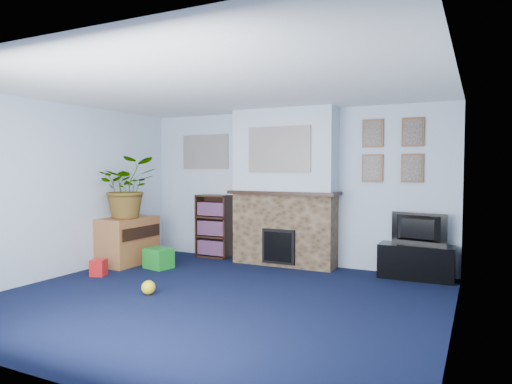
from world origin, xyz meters
The scene contains 26 objects.
floor centered at (0.00, 0.00, 0.00)m, with size 5.00×4.50×0.01m, color black.
ceiling centered at (0.00, 0.00, 2.40)m, with size 5.00×4.50×0.01m, color white.
wall_back centered at (0.00, 2.25, 1.20)m, with size 5.00×0.04×2.40m, color silver.
wall_front centered at (0.00, -2.25, 1.20)m, with size 5.00×0.04×2.40m, color silver.
wall_left centered at (-2.50, 0.00, 1.20)m, with size 0.04×4.50×2.40m, color silver.
wall_right centered at (2.50, 0.00, 1.20)m, with size 0.04×4.50×2.40m, color silver.
chimney_breast centered at (0.00, 2.05, 1.18)m, with size 1.72×0.50×2.40m.
collage_main centered at (0.00, 1.84, 1.78)m, with size 1.00×0.03×0.68m, color gray.
collage_left centered at (-1.55, 2.23, 1.78)m, with size 0.90×0.03×0.58m, color gray.
portrait_tl centered at (1.30, 2.23, 2.00)m, with size 0.30×0.03×0.40m, color brown.
portrait_tr centered at (1.85, 2.23, 2.00)m, with size 0.30×0.03×0.40m, color brown.
portrait_bl centered at (1.30, 2.23, 1.50)m, with size 0.30×0.03×0.40m, color brown.
portrait_br centered at (1.85, 2.23, 1.50)m, with size 0.30×0.03×0.40m, color brown.
tv_stand centered at (1.95, 2.03, 0.23)m, with size 0.98×0.41×0.46m, color black.
television centered at (1.95, 2.05, 0.68)m, with size 0.74×0.10×0.43m, color black.
bookshelf centered at (-1.31, 2.11, 0.50)m, with size 0.58×0.28×1.05m.
sideboard centered at (-2.24, 1.06, 0.35)m, with size 0.52×0.94×0.73m, color #995E31.
potted_plant centered at (-2.19, 1.01, 1.20)m, with size 0.85×0.74×0.95m, color #26661E.
mantel_clock centered at (-0.11, 2.00, 1.22)m, with size 0.10×0.06×0.13m, color gold.
mantel_candle centered at (0.25, 2.00, 1.23)m, with size 0.05×0.05×0.15m, color #B2BFC6.
mantel_teddy centered at (-0.56, 2.00, 1.22)m, with size 0.13×0.13×0.13m, color slate.
mantel_can centered at (0.75, 2.00, 1.21)m, with size 0.06×0.06×0.12m, color red.
green_crate centered at (-1.60, 1.00, 0.14)m, with size 0.38×0.30×0.30m, color #198C26.
toy_ball centered at (-0.80, -0.20, 0.09)m, with size 0.17×0.17×0.17m, color yellow.
toy_block centered at (-2.04, 0.24, 0.11)m, with size 0.19×0.19×0.23m, color red.
toy_tube centered at (-2.25, 1.20, 0.07)m, with size 0.15×0.15×0.33m, color purple.
Camera 1 is at (2.71, -4.42, 1.50)m, focal length 32.00 mm.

